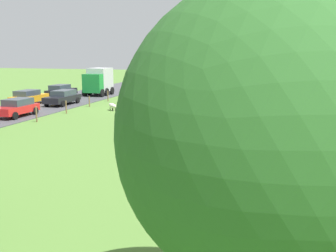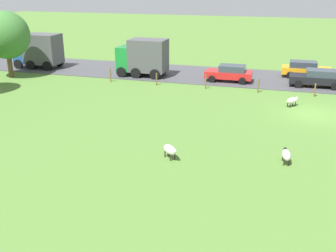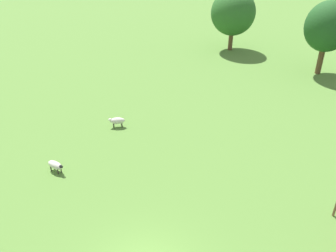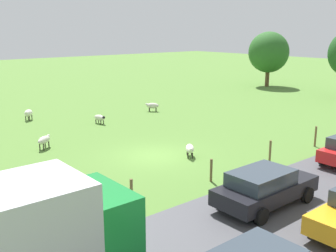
% 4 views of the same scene
% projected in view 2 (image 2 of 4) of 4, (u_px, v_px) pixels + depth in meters
% --- Properties ---
extents(ground_plane, '(160.00, 160.00, 0.00)m').
position_uv_depth(ground_plane, '(313.00, 114.00, 27.99)').
color(ground_plane, '#517A33').
extents(road_strip, '(8.00, 80.00, 0.06)m').
position_uv_depth(road_strip, '(307.00, 82.00, 36.89)').
color(road_strip, '#47474C').
rests_on(road_strip, ground_plane).
extents(sheep_0, '(1.21, 0.58, 0.68)m').
position_uv_depth(sheep_0, '(286.00, 155.00, 20.38)').
color(sheep_0, beige).
rests_on(sheep_0, ground_plane).
extents(sheep_1, '(1.07, 1.08, 0.74)m').
position_uv_depth(sheep_1, '(170.00, 150.00, 20.87)').
color(sheep_1, beige).
rests_on(sheep_1, ground_plane).
extents(sheep_2, '(1.12, 1.03, 0.69)m').
position_uv_depth(sheep_2, '(292.00, 101.00, 29.52)').
color(sheep_2, silver).
rests_on(sheep_2, ground_plane).
extents(tree_2, '(4.41, 4.41, 6.25)m').
position_uv_depth(tree_2, '(6.00, 35.00, 37.38)').
color(tree_2, brown).
rests_on(tree_2, ground_plane).
extents(fence_post_1, '(0.12, 0.12, 1.09)m').
position_uv_depth(fence_post_1, '(315.00, 90.00, 32.04)').
color(fence_post_1, brown).
rests_on(fence_post_1, ground_plane).
extents(fence_post_2, '(0.12, 0.12, 1.17)m').
position_uv_depth(fence_post_2, '(258.00, 86.00, 33.20)').
color(fence_post_2, brown).
rests_on(fence_post_2, ground_plane).
extents(fence_post_3, '(0.12, 0.12, 1.25)m').
position_uv_depth(fence_post_3, '(206.00, 82.00, 34.37)').
color(fence_post_3, brown).
rests_on(fence_post_3, ground_plane).
extents(fence_post_4, '(0.12, 0.12, 1.09)m').
position_uv_depth(fence_post_4, '(157.00, 79.00, 35.57)').
color(fence_post_4, brown).
rests_on(fence_post_4, ground_plane).
extents(fence_post_5, '(0.12, 0.12, 1.25)m').
position_uv_depth(fence_post_5, '(110.00, 75.00, 36.72)').
color(fence_post_5, brown).
rests_on(fence_post_5, ground_plane).
extents(truck_0, '(2.69, 4.77, 3.55)m').
position_uv_depth(truck_0, '(39.00, 50.00, 42.05)').
color(truck_0, '#1E4C99').
rests_on(truck_0, road_strip).
extents(truck_2, '(2.73, 4.70, 3.53)m').
position_uv_depth(truck_2, '(143.00, 57.00, 38.46)').
color(truck_2, '#197F33').
rests_on(truck_2, road_strip).
extents(car_0, '(2.06, 4.24, 1.50)m').
position_uv_depth(car_0, '(230.00, 73.00, 36.63)').
color(car_0, red).
rests_on(car_0, road_strip).
extents(car_1, '(2.03, 4.55, 1.53)m').
position_uv_depth(car_1, '(305.00, 69.00, 38.14)').
color(car_1, orange).
rests_on(car_1, road_strip).
extents(car_3, '(2.11, 4.57, 1.50)m').
position_uv_depth(car_3, '(318.00, 78.00, 34.79)').
color(car_3, black).
rests_on(car_3, road_strip).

